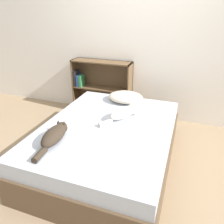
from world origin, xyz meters
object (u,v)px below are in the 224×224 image
object	(u,v)px
cat_dark	(54,135)
bed	(108,144)
pillow	(126,97)
bookshelf	(101,87)
cat_light	(125,112)

from	to	relation	value
cat_dark	bed	bearing A→B (deg)	-44.34
bed	pillow	bearing A→B (deg)	90.63
cat_dark	bookshelf	xyz separation A→B (m)	(-0.22, 1.72, -0.10)
pillow	cat_light	size ratio (longest dim) A/B	0.90
pillow	cat_light	xyz separation A→B (m)	(0.13, -0.46, 0.00)
bed	bookshelf	xyz separation A→B (m)	(-0.60, 1.26, 0.22)
pillow	bed	bearing A→B (deg)	-89.37
bed	cat_light	world-z (taller)	cat_light
bookshelf	cat_light	bearing A→B (deg)	-54.39
bookshelf	cat_dark	bearing A→B (deg)	-82.62
pillow	cat_light	distance (m)	0.48
pillow	cat_dark	world-z (taller)	cat_dark
cat_dark	bookshelf	distance (m)	1.74
bed	cat_dark	size ratio (longest dim) A/B	3.25
cat_light	bookshelf	size ratio (longest dim) A/B	0.54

